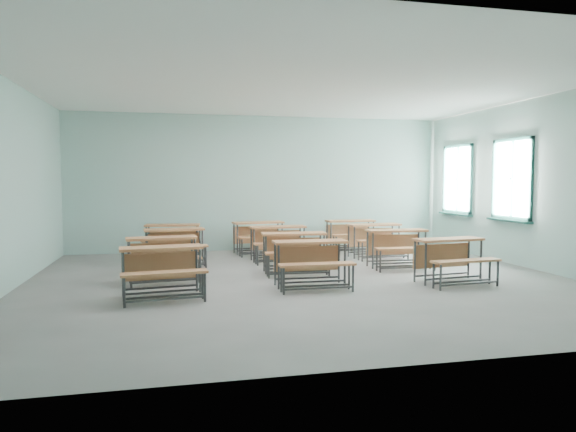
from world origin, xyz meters
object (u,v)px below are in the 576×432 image
at_px(desk_unit_r2c2, 376,235).
at_px(desk_unit_r3c0, 172,236).
at_px(desk_unit_r1c0, 163,252).
at_px(desk_unit_r0c2, 452,253).
at_px(desk_unit_r2c1, 279,238).
at_px(desk_unit_r1c1, 295,246).
at_px(desk_unit_r0c1, 311,256).
at_px(desk_unit_r1c2, 398,242).
at_px(desk_unit_r3c2, 352,230).
at_px(desk_unit_r2c0, 175,241).
at_px(desk_unit_r3c1, 260,232).
at_px(desk_unit_r0c0, 162,264).

distance_m(desk_unit_r2c2, desk_unit_r3c0, 4.39).
bearing_deg(desk_unit_r1c0, desk_unit_r0c2, -22.33).
height_order(desk_unit_r2c1, desk_unit_r2c2, same).
bearing_deg(desk_unit_r2c2, desk_unit_r1c1, -150.22).
distance_m(desk_unit_r0c1, desk_unit_r1c2, 2.51).
relative_size(desk_unit_r3c0, desk_unit_r3c2, 1.07).
relative_size(desk_unit_r2c0, desk_unit_r3c2, 1.06).
distance_m(desk_unit_r1c2, desk_unit_r3c1, 3.34).
height_order(desk_unit_r0c1, desk_unit_r2c2, same).
xyz_separation_m(desk_unit_r0c2, desk_unit_r2c1, (-2.29, 2.82, 0.00)).
height_order(desk_unit_r0c0, desk_unit_r1c0, same).
bearing_deg(desk_unit_r0c1, desk_unit_r1c1, 89.52).
xyz_separation_m(desk_unit_r0c0, desk_unit_r2c1, (2.28, 2.87, 0.00)).
distance_m(desk_unit_r3c1, desk_unit_r3c2, 2.21).
distance_m(desk_unit_r0c0, desk_unit_r3c2, 5.89).
bearing_deg(desk_unit_r3c2, desk_unit_r2c0, -163.00).
bearing_deg(desk_unit_r3c2, desk_unit_r3c1, 179.72).
xyz_separation_m(desk_unit_r0c0, desk_unit_r1c2, (4.36, 1.61, 0.00)).
bearing_deg(desk_unit_r2c2, desk_unit_r2c0, 178.05).
xyz_separation_m(desk_unit_r0c1, desk_unit_r1c1, (0.03, 1.25, 0.00)).
distance_m(desk_unit_r2c2, desk_unit_r3c1, 2.62).
xyz_separation_m(desk_unit_r2c2, desk_unit_r3c0, (-4.31, 0.86, 0.00)).
distance_m(desk_unit_r0c1, desk_unit_r2c1, 2.64).
xyz_separation_m(desk_unit_r1c0, desk_unit_r2c0, (0.21, 1.49, 0.00)).
xyz_separation_m(desk_unit_r0c0, desk_unit_r3c0, (0.13, 3.78, 0.00)).
height_order(desk_unit_r0c0, desk_unit_r0c2, same).
bearing_deg(desk_unit_r2c0, desk_unit_r1c0, -104.00).
bearing_deg(desk_unit_r1c2, desk_unit_r2c2, 88.53).
xyz_separation_m(desk_unit_r3c0, desk_unit_r3c1, (1.94, 0.26, 0.00)).
bearing_deg(desk_unit_r2c2, desk_unit_r3c2, 93.90).
height_order(desk_unit_r1c1, desk_unit_r3c1, same).
bearing_deg(desk_unit_r1c2, desk_unit_r0c0, -157.55).
relative_size(desk_unit_r0c1, desk_unit_r2c0, 0.95).
bearing_deg(desk_unit_r2c1, desk_unit_r2c0, -178.88).
height_order(desk_unit_r1c1, desk_unit_r2c2, same).
bearing_deg(desk_unit_r2c2, desk_unit_r0c1, -133.04).
bearing_deg(desk_unit_r3c1, desk_unit_r2c0, -153.01).
height_order(desk_unit_r2c0, desk_unit_r3c1, same).
height_order(desk_unit_r0c0, desk_unit_r1c2, same).
bearing_deg(desk_unit_r2c0, desk_unit_r0c1, -56.88).
bearing_deg(desk_unit_r2c1, desk_unit_r1c1, -91.23).
bearing_deg(desk_unit_r3c2, desk_unit_r1c2, -88.59).
bearing_deg(desk_unit_r0c0, desk_unit_r1c1, 26.55).
height_order(desk_unit_r1c2, desk_unit_r3c2, same).
relative_size(desk_unit_r1c1, desk_unit_r3c2, 1.03).
distance_m(desk_unit_r0c1, desk_unit_r0c2, 2.32).
bearing_deg(desk_unit_r3c2, desk_unit_r0c0, -136.93).
distance_m(desk_unit_r0c0, desk_unit_r0c1, 2.27).
distance_m(desk_unit_r1c2, desk_unit_r3c2, 2.44).
xyz_separation_m(desk_unit_r1c2, desk_unit_r3c2, (-0.07, 2.44, 0.00)).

